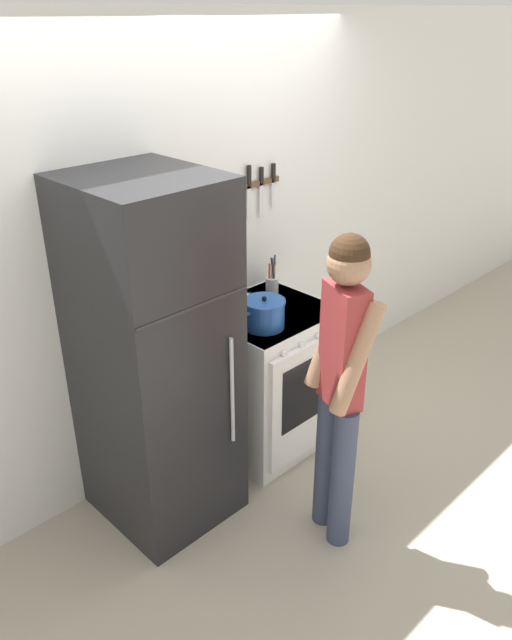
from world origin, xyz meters
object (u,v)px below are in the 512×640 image
dutch_oven_pot (264,314)px  stove_range (270,378)px  person (341,378)px  tea_kettle (234,302)px  refrigerator (155,360)px  utensil_jar (272,285)px

dutch_oven_pot → stove_range: bearing=32.8°
person → tea_kettle: bearing=11.3°
refrigerator → stove_range: (0.84, -0.01, -0.47)m
stove_range → person: bearing=-112.8°
person → stove_range: bearing=-0.7°
stove_range → dutch_oven_pot: bearing=-147.2°
refrigerator → dutch_oven_pot: size_ratio=6.68×
refrigerator → tea_kettle: bearing=12.2°
stove_range → tea_kettle: tea_kettle is taller
utensil_jar → person: bearing=-118.3°
stove_range → person: 0.98m
refrigerator → person: size_ratio=1.12×
tea_kettle → utensil_jar: (0.33, 0.01, 0.00)m
stove_range → tea_kettle: bearing=133.4°
tea_kettle → person: (-0.18, -0.94, -0.03)m
refrigerator → tea_kettle: (0.69, 0.15, 0.05)m
stove_range → person: size_ratio=0.55×
refrigerator → stove_range: size_ratio=2.04×
stove_range → refrigerator: bearing=179.4°
refrigerator → dutch_oven_pot: refrigerator is taller
refrigerator → person: (0.51, -0.79, 0.02)m
tea_kettle → utensil_jar: utensil_jar is taller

